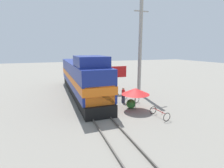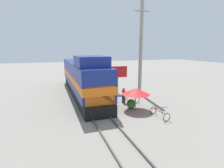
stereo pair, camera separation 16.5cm
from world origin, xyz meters
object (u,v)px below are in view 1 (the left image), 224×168
object	(u,v)px
utility_pole	(140,48)
bicycle	(131,98)
locomotive	(82,78)
billboard_sign	(117,73)
person_bystander	(123,95)
vendor_umbrella	(136,91)
bicycle_spare	(160,113)

from	to	relation	value
utility_pole	bicycle	size ratio (longest dim) A/B	5.81
locomotive	bicycle	distance (m)	6.31
bicycle	billboard_sign	bearing A→B (deg)	71.62
locomotive	person_bystander	size ratio (longest dim) A/B	10.55
person_bystander	bicycle	bearing A→B (deg)	13.86
person_bystander	bicycle	xyz separation A→B (m)	(0.99, 0.24, -0.51)
locomotive	vendor_umbrella	bearing A→B (deg)	-62.09
bicycle_spare	person_bystander	bearing A→B (deg)	98.99
billboard_sign	bicycle_spare	world-z (taller)	billboard_sign
bicycle	bicycle_spare	bearing A→B (deg)	-107.58
vendor_umbrella	bicycle	world-z (taller)	vendor_umbrella
billboard_sign	bicycle	size ratio (longest dim) A/B	1.77
person_bystander	bicycle_spare	bearing A→B (deg)	-75.78
vendor_umbrella	billboard_sign	size ratio (longest dim) A/B	0.75
vendor_umbrella	locomotive	bearing A→B (deg)	117.91
vendor_umbrella	person_bystander	distance (m)	2.41
locomotive	vendor_umbrella	distance (m)	7.62
vendor_umbrella	person_bystander	bearing A→B (deg)	95.37
utility_pole	bicycle	xyz separation A→B (m)	(-2.32, -2.51, -5.19)
vendor_umbrella	bicycle_spare	bearing A→B (deg)	-68.05
billboard_sign	bicycle	distance (m)	4.41
bicycle_spare	utility_pole	bearing A→B (deg)	68.61
billboard_sign	utility_pole	bearing A→B (deg)	-29.03
utility_pole	vendor_umbrella	world-z (taller)	utility_pole
billboard_sign	bicycle_spare	size ratio (longest dim) A/B	1.90
bicycle	locomotive	bearing A→B (deg)	115.98
billboard_sign	person_bystander	world-z (taller)	billboard_sign
locomotive	vendor_umbrella	xyz separation A→B (m)	(3.56, -6.73, -0.36)
locomotive	utility_pole	size ratio (longest dim) A/B	1.55
bicycle_spare	bicycle	bearing A→B (deg)	86.90
bicycle_spare	vendor_umbrella	bearing A→B (deg)	106.71
utility_pole	locomotive	bearing A→B (deg)	165.42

